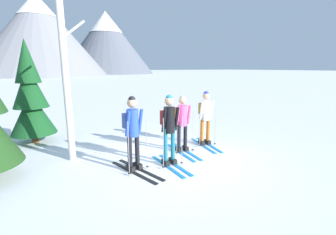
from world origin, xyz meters
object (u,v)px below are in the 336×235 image
object	(u,v)px
skier_in_black	(169,125)
pine_tree_near	(30,97)
skier_in_pink	(182,120)
skier_in_blue	(133,129)
skier_in_white	(205,115)
birch_tree_tall	(64,55)

from	to	relation	value
skier_in_black	pine_tree_near	world-z (taller)	pine_tree_near
skier_in_pink	pine_tree_near	distance (m)	4.93
skier_in_black	skier_in_pink	bearing A→B (deg)	38.50
skier_in_blue	pine_tree_near	distance (m)	4.21
skier_in_black	skier_in_white	world-z (taller)	skier_in_black
skier_in_black	birch_tree_tall	xyz separation A→B (m)	(-2.09, 1.60, 1.73)
birch_tree_tall	pine_tree_near	bearing A→B (deg)	110.72
skier_in_white	pine_tree_near	distance (m)	5.63
pine_tree_near	birch_tree_tall	size ratio (longest dim) A/B	0.62
skier_in_white	birch_tree_tall	size ratio (longest dim) A/B	0.32
skier_in_blue	skier_in_white	bearing A→B (deg)	13.83
birch_tree_tall	skier_in_white	bearing A→B (deg)	-11.32
skier_in_white	birch_tree_tall	bearing A→B (deg)	168.68
skier_in_pink	skier_in_black	bearing A→B (deg)	-141.50
pine_tree_near	birch_tree_tall	xyz separation A→B (m)	(0.83, -2.20, 1.23)
skier_in_black	skier_in_white	distance (m)	2.00
skier_in_black	skier_in_pink	xyz separation A→B (m)	(0.84, 0.66, -0.09)
skier_in_blue	pine_tree_near	bearing A→B (deg)	118.81
skier_in_pink	birch_tree_tall	xyz separation A→B (m)	(-2.93, 0.94, 1.82)
pine_tree_near	birch_tree_tall	world-z (taller)	birch_tree_tall
pine_tree_near	skier_in_white	bearing A→B (deg)	-32.16
skier_in_blue	pine_tree_near	size ratio (longest dim) A/B	0.54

